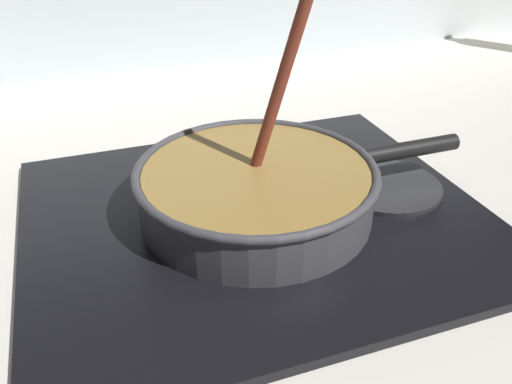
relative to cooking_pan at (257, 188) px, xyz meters
The scene contains 5 objects.
ground 0.17m from the cooking_pan, 121.38° to the right, with size 2.40×1.60×0.04m, color beige.
hob_plate 0.04m from the cooking_pan, behind, with size 0.56×0.48×0.01m, color black.
burner_ring 0.03m from the cooking_pan, behind, with size 0.18×0.18×0.01m, color #592D0C.
spare_burner 0.19m from the cooking_pan, ahead, with size 0.15×0.15×0.01m, color #262628.
cooking_pan is the anchor object (origin of this frame).
Camera 1 is at (-0.11, -0.40, 0.38)m, focal length 37.51 mm.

